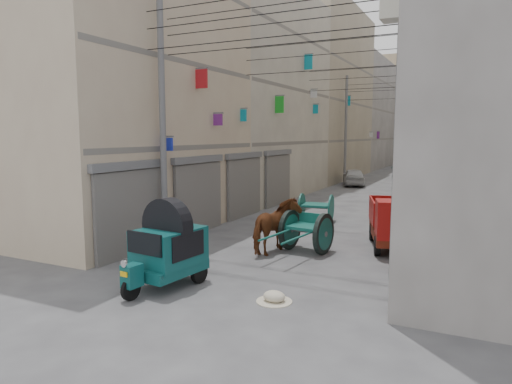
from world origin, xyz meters
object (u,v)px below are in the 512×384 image
Objects in this scene: auto_rickshaw at (168,247)px; horse at (276,226)px; distant_car_grey at (414,181)px; mini_truck at (395,226)px; second_cart at (316,207)px; feed_sack at (274,296)px; tonga_cart at (306,231)px; distant_car_green at (407,172)px; distant_car_white at (354,177)px.

horse is at bearing 81.04° from auto_rickshaw.
horse reaches higher than distant_car_grey.
mini_truck reaches higher than second_cart.
mini_truck reaches higher than feed_sack.
tonga_cart reaches higher than feed_sack.
feed_sack is (2.77, 0.13, -0.84)m from auto_rickshaw.
distant_car_grey is at bearing 89.65° from feed_sack.
tonga_cart is 18.43m from distant_car_grey.
distant_car_grey is (1.80, 18.94, -0.20)m from horse.
distant_car_green is (-0.56, 26.37, -0.10)m from tonga_cart.
second_cart is 5.55m from horse.
distant_car_white is at bearing 165.37° from distant_car_grey.
distant_car_green is at bearing 93.91° from auto_rickshaw.
tonga_cart reaches higher than second_cart.
horse is 26.91m from distant_car_green.
horse is at bearing 113.02° from feed_sack.
auto_rickshaw is 4.18m from horse.
horse reaches higher than tonga_cart.
distant_car_green is at bearing 99.24° from distant_car_grey.
auto_rickshaw is at bearing -177.31° from feed_sack.
second_cart is 0.38× the size of distant_car_grey.
horse is at bearing -97.23° from distant_car_grey.
tonga_cart is 1.49× the size of horse.
mini_truck is 17.18m from distant_car_grey.
mini_truck reaches higher than tonga_cart.
auto_rickshaw is 1.65× the size of second_cart.
distant_car_grey is (-1.50, 17.11, -0.19)m from mini_truck.
tonga_cart is at bearing -168.71° from mini_truck.
feed_sack is at bearing -71.66° from tonga_cart.
mini_truck reaches higher than distant_car_white.
auto_rickshaw is 0.73× the size of mini_truck.
mini_truck is (2.50, 1.30, 0.16)m from tonga_cart.
auto_rickshaw is 0.62× the size of distant_car_grey.
horse is (-3.30, -1.83, 0.01)m from mini_truck.
horse reaches higher than second_cart.
mini_truck is at bearing 106.93° from distant_car_green.
feed_sack is at bearing 9.10° from auto_rickshaw.
tonga_cart reaches higher than distant_car_green.
tonga_cart is at bearing 82.77° from distant_car_white.
distant_car_grey is (2.91, 22.97, -0.33)m from auto_rickshaw.
distant_car_green is (0.78, 21.38, -0.07)m from second_cart.
tonga_cart is 5.16m from second_cart.
distant_car_grey is (2.34, 13.42, 0.01)m from second_cart.
horse is at bearing -167.04° from mini_truck.
feed_sack is 30.85m from distant_car_green.
distant_car_white is (-3.32, 19.39, -0.04)m from tonga_cart.
horse is at bearing -138.69° from tonga_cart.
distant_car_green is at bearing 98.60° from tonga_cart.
mini_truck is at bearing -86.78° from distant_car_grey.
auto_rickshaw is 30.97m from distant_car_green.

